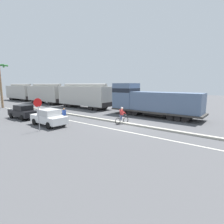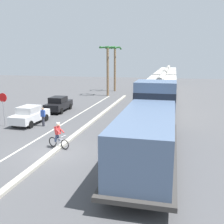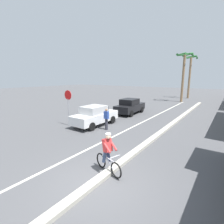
{
  "view_description": "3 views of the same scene",
  "coord_description": "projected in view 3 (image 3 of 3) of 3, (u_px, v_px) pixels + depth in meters",
  "views": [
    {
      "loc": [
        -14.67,
        -9.46,
        4.05
      ],
      "look_at": [
        0.04,
        2.11,
        1.08
      ],
      "focal_mm": 28.0,
      "sensor_mm": 36.0,
      "label": 1
    },
    {
      "loc": [
        7.09,
        -14.4,
        5.9
      ],
      "look_at": [
        2.77,
        3.83,
        1.91
      ],
      "focal_mm": 42.0,
      "sensor_mm": 36.0,
      "label": 2
    },
    {
      "loc": [
        3.84,
        -4.7,
        3.95
      ],
      "look_at": [
        -4.91,
        7.99,
        0.81
      ],
      "focal_mm": 28.0,
      "sensor_mm": 36.0,
      "label": 3
    }
  ],
  "objects": [
    {
      "name": "cyclist",
      "position": [
        108.0,
        154.0,
        7.19
      ],
      "size": [
        1.65,
        0.66,
        1.71
      ],
      "color": "black",
      "rests_on": "ground"
    },
    {
      "name": "pedestrian_by_cars",
      "position": [
        106.0,
        119.0,
        13.04
      ],
      "size": [
        0.34,
        0.22,
        1.62
      ],
      "color": "#33333D",
      "rests_on": "ground"
    },
    {
      "name": "parked_car_white",
      "position": [
        95.0,
        116.0,
        14.26
      ],
      "size": [
        1.91,
        4.24,
        1.62
      ],
      "color": "silver",
      "rests_on": "ground"
    },
    {
      "name": "palm_tree_near",
      "position": [
        190.0,
        69.0,
        31.3
      ],
      "size": [
        2.34,
        2.24,
        7.68
      ],
      "color": "#846647",
      "rests_on": "ground"
    },
    {
      "name": "median_curb",
      "position": [
        156.0,
        136.0,
        11.54
      ],
      "size": [
        0.36,
        36.0,
        0.16
      ],
      "primitive_type": "cube",
      "color": "#B2AD9E",
      "rests_on": "ground"
    },
    {
      "name": "stop_sign",
      "position": [
        68.0,
        101.0,
        13.97
      ],
      "size": [
        0.76,
        0.08,
        2.88
      ],
      "color": "gray",
      "rests_on": "ground"
    },
    {
      "name": "parked_car_black",
      "position": [
        130.0,
        106.0,
        18.74
      ],
      "size": [
        1.93,
        4.25,
        1.62
      ],
      "color": "black",
      "rests_on": "ground"
    },
    {
      "name": "ground_plane",
      "position": [
        99.0,
        181.0,
        6.72
      ],
      "size": [
        120.0,
        120.0,
        0.0
      ],
      "primitive_type": "plane",
      "color": "#4C4C4F"
    },
    {
      "name": "lane_stripe",
      "position": [
        125.0,
        131.0,
        12.89
      ],
      "size": [
        0.14,
        36.0,
        0.01
      ],
      "primitive_type": "cube",
      "color": "silver",
      "rests_on": "ground"
    },
    {
      "name": "palm_tree_far",
      "position": [
        184.0,
        66.0,
        26.66
      ],
      "size": [
        2.61,
        2.73,
        7.48
      ],
      "color": "#846647",
      "rests_on": "ground"
    }
  ]
}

